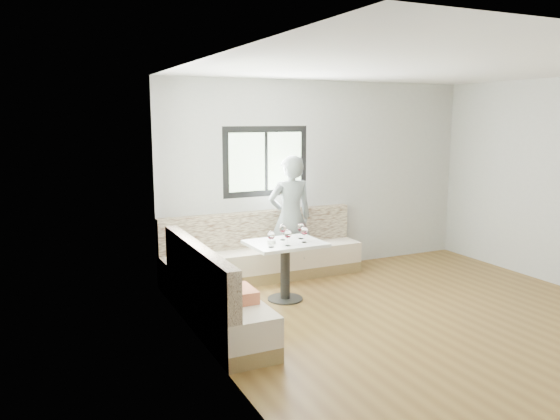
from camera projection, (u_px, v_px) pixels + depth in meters
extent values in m
cube|color=brown|center=(427.00, 320.00, 6.19)|extent=(5.00, 5.00, 0.01)
cube|color=white|center=(439.00, 66.00, 5.72)|extent=(5.00, 5.00, 0.01)
cube|color=#B7B7B2|center=(320.00, 176.00, 8.18)|extent=(5.00, 0.01, 2.80)
cube|color=#B7B7B2|center=(215.00, 216.00, 4.90)|extent=(0.01, 5.00, 2.80)
cube|color=black|center=(266.00, 161.00, 7.75)|extent=(1.30, 0.02, 1.00)
cube|color=black|center=(188.00, 178.00, 5.67)|extent=(0.02, 1.30, 1.00)
cube|color=olive|center=(264.00, 274.00, 7.72)|extent=(2.90, 0.55, 0.16)
cube|color=beige|center=(264.00, 259.00, 7.68)|extent=(2.90, 0.55, 0.29)
cube|color=beige|center=(258.00, 228.00, 7.80)|extent=(2.90, 0.14, 0.50)
cube|color=olive|center=(217.00, 320.00, 5.98)|extent=(0.55, 2.25, 0.16)
cube|color=beige|center=(217.00, 300.00, 5.94)|extent=(0.55, 2.25, 0.29)
cube|color=beige|center=(198.00, 268.00, 5.79)|extent=(0.14, 2.25, 0.50)
cube|color=#D58452|center=(233.00, 295.00, 5.48)|extent=(0.43, 0.43, 0.13)
cylinder|color=black|center=(285.00, 299.00, 6.89)|extent=(0.44, 0.44, 0.02)
cylinder|color=black|center=(285.00, 272.00, 6.83)|extent=(0.12, 0.12, 0.71)
cube|color=silver|center=(285.00, 243.00, 6.77)|extent=(0.92, 0.73, 0.04)
imported|color=slate|center=(290.00, 218.00, 7.64)|extent=(0.68, 0.48, 1.76)
cylinder|color=white|center=(272.00, 241.00, 6.69)|extent=(0.11, 0.11, 0.04)
sphere|color=black|center=(272.00, 240.00, 6.71)|extent=(0.02, 0.02, 0.02)
sphere|color=black|center=(270.00, 241.00, 6.69)|extent=(0.02, 0.02, 0.02)
sphere|color=black|center=(272.00, 241.00, 6.68)|extent=(0.02, 0.02, 0.02)
cylinder|color=white|center=(271.00, 247.00, 6.49)|extent=(0.07, 0.07, 0.01)
cylinder|color=white|center=(271.00, 243.00, 6.48)|extent=(0.01, 0.01, 0.09)
ellipsoid|color=white|center=(271.00, 235.00, 6.46)|extent=(0.09, 0.09, 0.11)
cylinder|color=#4E0710|center=(271.00, 237.00, 6.47)|extent=(0.06, 0.06, 0.02)
cylinder|color=white|center=(288.00, 246.00, 6.56)|extent=(0.07, 0.07, 0.01)
cylinder|color=white|center=(288.00, 242.00, 6.55)|extent=(0.01, 0.01, 0.09)
ellipsoid|color=white|center=(288.00, 234.00, 6.53)|extent=(0.09, 0.09, 0.11)
cylinder|color=#4E0710|center=(288.00, 236.00, 6.54)|extent=(0.06, 0.06, 0.02)
cylinder|color=white|center=(304.00, 242.00, 6.73)|extent=(0.07, 0.07, 0.01)
cylinder|color=white|center=(304.00, 239.00, 6.73)|extent=(0.01, 0.01, 0.09)
ellipsoid|color=white|center=(304.00, 231.00, 6.71)|extent=(0.09, 0.09, 0.11)
cylinder|color=#4E0710|center=(304.00, 233.00, 6.71)|extent=(0.06, 0.06, 0.02)
cylinder|color=white|center=(283.00, 240.00, 6.87)|extent=(0.07, 0.07, 0.01)
cylinder|color=white|center=(283.00, 236.00, 6.86)|extent=(0.01, 0.01, 0.09)
ellipsoid|color=white|center=(283.00, 229.00, 6.84)|extent=(0.09, 0.09, 0.11)
cylinder|color=#4E0710|center=(283.00, 231.00, 6.85)|extent=(0.06, 0.06, 0.02)
cylinder|color=white|center=(301.00, 238.00, 6.94)|extent=(0.07, 0.07, 0.01)
cylinder|color=white|center=(301.00, 235.00, 6.94)|extent=(0.01, 0.01, 0.09)
ellipsoid|color=white|center=(301.00, 227.00, 6.92)|extent=(0.09, 0.09, 0.11)
cylinder|color=#4E0710|center=(301.00, 229.00, 6.92)|extent=(0.06, 0.06, 0.02)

